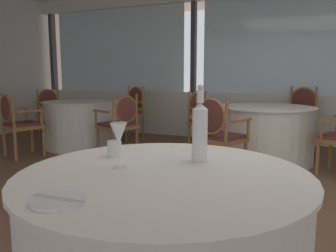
# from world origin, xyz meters

# --- Properties ---
(ground_plane) EXTENTS (13.80, 13.80, 0.00)m
(ground_plane) POSITION_xyz_m (0.00, 0.00, 0.00)
(ground_plane) COLOR brown
(window_wall_far) EXTENTS (10.62, 0.14, 2.77)m
(window_wall_far) POSITION_xyz_m (0.00, 3.56, 1.11)
(window_wall_far) COLOR silver
(window_wall_far) RESTS_ON ground_plane
(side_plate) EXTENTS (0.18, 0.18, 0.01)m
(side_plate) POSITION_xyz_m (-0.35, -1.70, 0.75)
(side_plate) COLOR white
(side_plate) RESTS_ON foreground_table
(butter_knife) EXTENTS (0.20, 0.03, 0.00)m
(butter_knife) POSITION_xyz_m (-0.35, -1.70, 0.76)
(butter_knife) COLOR silver
(butter_knife) RESTS_ON foreground_table
(water_bottle) EXTENTS (0.07, 0.07, 0.37)m
(water_bottle) POSITION_xyz_m (-0.09, -1.02, 0.90)
(water_bottle) COLOR white
(water_bottle) RESTS_ON foreground_table
(wine_glass) EXTENTS (0.08, 0.08, 0.20)m
(wine_glass) POSITION_xyz_m (-0.39, -1.27, 0.90)
(wine_glass) COLOR white
(wine_glass) RESTS_ON foreground_table
(water_tumbler) EXTENTS (0.07, 0.07, 0.08)m
(water_tumbler) POSITION_xyz_m (-0.52, -1.09, 0.79)
(water_tumbler) COLOR white
(water_tumbler) RESTS_ON foreground_table
(background_table_1) EXTENTS (1.32, 1.32, 0.75)m
(background_table_1) POSITION_xyz_m (-0.16, 2.15, 0.38)
(background_table_1) COLOR silver
(background_table_1) RESTS_ON ground_plane
(dining_chair_1_1) EXTENTS (0.63, 0.60, 0.99)m
(dining_chair_1_1) POSITION_xyz_m (0.25, 3.16, 0.57)
(dining_chair_1_1) COLOR olive
(dining_chair_1_1) RESTS_ON ground_plane
(dining_chair_1_2) EXTENTS (0.60, 0.63, 0.92)m
(dining_chair_1_2) POSITION_xyz_m (-1.16, 2.55, 0.53)
(dining_chair_1_2) COLOR olive
(dining_chair_1_2) RESTS_ON ground_plane
(dining_chair_1_3) EXTENTS (0.63, 0.60, 0.93)m
(dining_chair_1_3) POSITION_xyz_m (-0.56, 1.14, 0.54)
(dining_chair_1_3) COLOR olive
(dining_chair_1_3) RESTS_ON ground_plane
(background_table_2) EXTENTS (1.23, 1.23, 0.75)m
(background_table_2) POSITION_xyz_m (-3.05, 1.94, 0.38)
(background_table_2) COLOR silver
(background_table_2) RESTS_ON ground_plane
(dining_chair_2_0) EXTENTS (0.60, 0.63, 0.93)m
(dining_chair_2_0) POSITION_xyz_m (-4.01, 2.32, 0.55)
(dining_chair_2_0) COLOR olive
(dining_chair_2_0) RESTS_ON ground_plane
(dining_chair_2_1) EXTENTS (0.63, 0.60, 0.92)m
(dining_chair_2_1) POSITION_xyz_m (-3.43, 0.97, 0.54)
(dining_chair_2_1) COLOR olive
(dining_chair_2_1) RESTS_ON ground_plane
(dining_chair_2_2) EXTENTS (0.60, 0.63, 0.90)m
(dining_chair_2_2) POSITION_xyz_m (-2.08, 1.56, 0.53)
(dining_chair_2_2) COLOR olive
(dining_chair_2_2) RESTS_ON ground_plane
(dining_chair_2_3) EXTENTS (0.63, 0.60, 0.98)m
(dining_chair_2_3) POSITION_xyz_m (-2.66, 2.91, 0.57)
(dining_chair_2_3) COLOR olive
(dining_chair_2_3) RESTS_ON ground_plane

